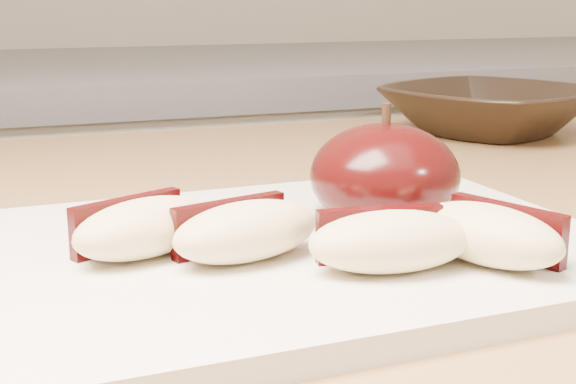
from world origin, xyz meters
name	(u,v)px	position (x,y,z in m)	size (l,w,h in m)	color
back_cabinet	(66,374)	(0.00, 1.20, 0.47)	(2.40, 0.62, 0.94)	silver
cutting_board	(288,253)	(0.05, 0.39, 0.91)	(0.32, 0.23, 0.01)	silver
apple_half	(385,176)	(0.12, 0.43, 0.93)	(0.11, 0.11, 0.07)	black
apple_wedge_a	(144,227)	(-0.02, 0.40, 0.93)	(0.08, 0.06, 0.03)	beige
apple_wedge_b	(245,230)	(0.03, 0.38, 0.93)	(0.08, 0.05, 0.03)	beige
apple_wedge_c	(390,240)	(0.08, 0.34, 0.93)	(0.08, 0.05, 0.03)	beige
apple_wedge_d	(490,234)	(0.13, 0.33, 0.93)	(0.06, 0.08, 0.03)	beige
bowl	(489,110)	(0.37, 0.69, 0.92)	(0.19, 0.19, 0.05)	black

